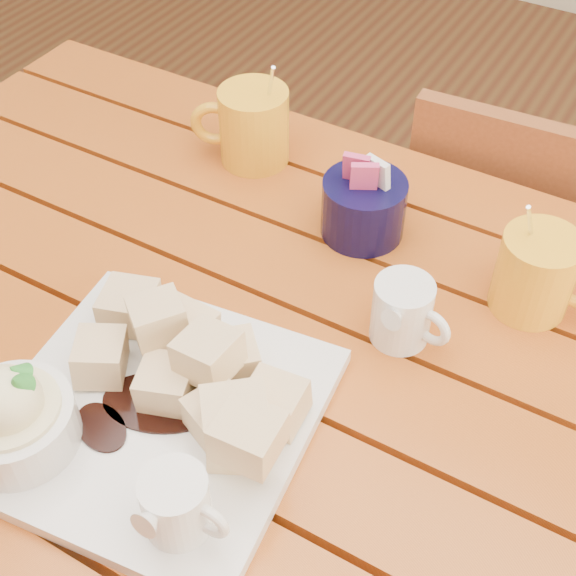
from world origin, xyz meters
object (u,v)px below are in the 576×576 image
Objects in this scene: dessert_plate at (132,408)px; coffee_mug_left at (252,125)px; coffee_mug_right at (538,273)px; chair_far at (525,282)px; table at (254,396)px.

dessert_plate is 2.12× the size of coffee_mug_left.
coffee_mug_right reaches higher than chair_far.
chair_far is (0.35, 0.27, -0.34)m from coffee_mug_left.
dessert_plate is 0.45m from coffee_mug_left.
coffee_mug_left is at bearing 121.57° from table.
coffee_mug_left is 0.56m from chair_far.
table is 0.36m from coffee_mug_left.
table is 7.84× the size of coffee_mug_left.
table is 8.42× the size of coffee_mug_right.
table is at bearing -146.27° from coffee_mug_right.
dessert_plate is 2.28× the size of coffee_mug_right.
coffee_mug_left reaches higher than dessert_plate.
dessert_plate is at bearing 68.84° from chair_far.
chair_far is at bearing 13.26° from coffee_mug_left.
table is 0.60m from chair_far.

